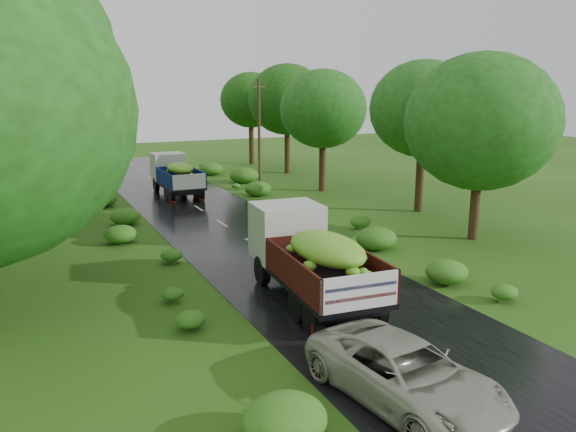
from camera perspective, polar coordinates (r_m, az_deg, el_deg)
ground at (r=14.68m, az=14.94°, el=-14.23°), size 120.00×120.00×0.00m
road at (r=18.39m, az=4.73°, el=-8.11°), size 6.50×80.00×0.02m
road_lines at (r=19.19m, az=3.21°, el=-7.12°), size 0.12×69.60×0.00m
truck_near at (r=17.71m, az=2.09°, el=-3.70°), size 2.81×6.60×2.70m
truck_far at (r=35.83m, az=-11.39°, el=4.31°), size 2.10×5.83×2.45m
car at (r=12.59m, az=11.83°, el=-15.36°), size 2.84×5.03×1.33m
utility_pole at (r=40.21m, az=-2.95°, el=8.78°), size 1.19×0.58×7.19m
trees_right at (r=36.24m, az=5.08°, el=10.92°), size 5.05×31.08×7.26m
shrubs at (r=26.08m, az=-5.28°, el=-0.98°), size 11.90×44.00×0.70m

